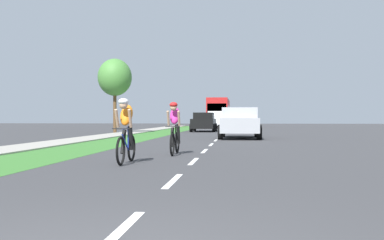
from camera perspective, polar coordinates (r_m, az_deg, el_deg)
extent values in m
plane|color=#38383A|center=(23.01, 3.25, -2.47)|extent=(120.00, 120.00, 0.00)
cube|color=#38722D|center=(23.68, -7.86, -2.39)|extent=(2.50, 70.00, 0.01)
cube|color=#9E998E|center=(24.30, -12.85, -2.32)|extent=(1.86, 70.00, 0.10)
cube|color=white|center=(4.50, -9.34, -14.02)|extent=(0.12, 1.80, 0.01)
cube|color=white|center=(7.87, -2.45, -7.83)|extent=(0.12, 1.80, 0.01)
cube|color=white|center=(11.32, 0.22, -5.34)|extent=(0.12, 1.80, 0.01)
cube|color=white|center=(14.79, 1.62, -4.01)|extent=(0.12, 1.80, 0.01)
cube|color=white|center=(18.27, 2.49, -3.18)|extent=(0.12, 1.80, 0.01)
cube|color=white|center=(21.76, 3.08, -2.62)|extent=(0.12, 1.80, 0.01)
cube|color=white|center=(25.25, 3.51, -2.22)|extent=(0.12, 1.80, 0.01)
cube|color=white|center=(28.75, 3.83, -1.91)|extent=(0.12, 1.80, 0.01)
cube|color=white|center=(32.24, 4.09, -1.67)|extent=(0.12, 1.80, 0.01)
cube|color=white|center=(35.74, 4.29, -1.48)|extent=(0.12, 1.80, 0.01)
cube|color=white|center=(39.23, 4.46, -1.32)|extent=(0.12, 1.80, 0.01)
cube|color=white|center=(42.73, 4.60, -1.18)|extent=(0.12, 1.80, 0.01)
cube|color=white|center=(46.23, 4.71, -1.07)|extent=(0.12, 1.80, 0.01)
cube|color=white|center=(49.73, 4.82, -0.97)|extent=(0.12, 1.80, 0.01)
cube|color=white|center=(53.23, 4.90, -0.89)|extent=(0.12, 1.80, 0.01)
torus|color=black|center=(11.43, -7.82, -3.60)|extent=(0.06, 0.68, 0.68)
torus|color=black|center=(10.42, -9.20, -3.97)|extent=(0.06, 0.68, 0.68)
cylinder|color=#23389E|center=(10.82, -8.61, -2.86)|extent=(0.04, 0.59, 0.43)
cylinder|color=#23389E|center=(11.08, -8.24, -2.27)|extent=(0.04, 0.04, 0.55)
cylinder|color=#23389E|center=(10.85, -8.54, -1.11)|extent=(0.03, 0.55, 0.03)
cylinder|color=black|center=(10.42, -9.17, -1.11)|extent=(0.42, 0.02, 0.02)
ellipsoid|color=orange|center=(10.92, -8.45, 0.63)|extent=(0.30, 0.54, 0.63)
sphere|color=tan|center=(10.65, -8.83, 1.93)|extent=(0.20, 0.20, 0.20)
ellipsoid|color=white|center=(10.65, -8.83, 2.36)|extent=(0.24, 0.28, 0.16)
cylinder|color=tan|center=(10.69, -9.66, 0.21)|extent=(0.07, 0.26, 0.45)
cylinder|color=tan|center=(10.61, -8.00, 0.21)|extent=(0.07, 0.26, 0.45)
cylinder|color=black|center=(11.04, -8.85, -2.80)|extent=(0.10, 0.30, 0.60)
cylinder|color=black|center=(10.93, -7.90, -2.30)|extent=(0.10, 0.25, 0.61)
torus|color=black|center=(13.90, -1.92, -2.90)|extent=(0.06, 0.68, 0.68)
torus|color=black|center=(12.87, -2.57, -3.15)|extent=(0.06, 0.68, 0.68)
cylinder|color=black|center=(13.28, -2.29, -2.27)|extent=(0.04, 0.59, 0.43)
cylinder|color=black|center=(13.55, -2.12, -1.80)|extent=(0.04, 0.04, 0.55)
cylinder|color=black|center=(13.32, -2.26, -0.84)|extent=(0.03, 0.55, 0.03)
cylinder|color=black|center=(12.87, -2.56, -0.84)|extent=(0.42, 0.02, 0.02)
ellipsoid|color=#CC2D8C|center=(13.38, -2.22, 0.58)|extent=(0.30, 0.54, 0.63)
sphere|color=tan|center=(13.11, -2.40, 1.63)|extent=(0.20, 0.20, 0.20)
ellipsoid|color=red|center=(13.11, -2.40, 1.98)|extent=(0.24, 0.28, 0.16)
cylinder|color=tan|center=(13.13, -3.09, 0.23)|extent=(0.07, 0.26, 0.45)
cylinder|color=tan|center=(13.08, -1.70, 0.23)|extent=(0.07, 0.26, 0.45)
cylinder|color=black|center=(13.49, -2.59, -2.23)|extent=(0.10, 0.30, 0.60)
cylinder|color=black|center=(13.41, -1.78, -1.82)|extent=(0.10, 0.25, 0.61)
cube|color=#A5A8AD|center=(24.11, 6.18, -0.64)|extent=(1.96, 5.10, 0.76)
cube|color=#A5A8AD|center=(23.35, 6.18, 0.80)|extent=(1.80, 1.78, 0.64)
cube|color=#1E2833|center=(22.63, 6.18, 0.77)|extent=(1.67, 0.08, 0.52)
cube|color=#A5A8AD|center=(25.15, 4.12, 0.09)|extent=(0.08, 2.80, 0.40)
cube|color=#A5A8AD|center=(25.15, 8.23, 0.08)|extent=(0.08, 2.80, 0.40)
cube|color=#A5A8AD|center=(26.62, 6.18, 0.10)|extent=(1.80, 0.08, 0.40)
cylinder|color=black|center=(22.61, 3.70, -1.56)|extent=(0.26, 0.76, 0.76)
cylinder|color=black|center=(22.61, 8.67, -1.56)|extent=(0.26, 0.76, 0.76)
cylinder|color=black|center=(25.67, 3.99, -1.34)|extent=(0.26, 0.76, 0.76)
cylinder|color=black|center=(25.67, 8.37, -1.34)|extent=(0.26, 0.76, 0.76)
cube|color=black|center=(35.51, 1.53, -0.46)|extent=(1.76, 4.30, 0.76)
cube|color=black|center=(35.66, 1.55, 0.54)|extent=(1.55, 2.24, 0.52)
cube|color=#1E2833|center=(34.70, 1.42, 0.51)|extent=(1.44, 0.08, 0.44)
cylinder|color=black|center=(34.28, -0.11, -1.02)|extent=(0.22, 0.64, 0.64)
cylinder|color=black|center=(34.13, 2.82, -1.03)|extent=(0.22, 0.64, 0.64)
cylinder|color=black|center=(36.93, 0.34, -0.93)|extent=(0.22, 0.64, 0.64)
cylinder|color=black|center=(36.79, 3.07, -0.93)|extent=(0.22, 0.64, 0.64)
cube|color=silver|center=(47.12, 3.18, -0.06)|extent=(1.90, 4.70, 1.00)
cube|color=silver|center=(47.32, 3.19, 0.81)|extent=(1.71, 2.91, 0.52)
cube|color=#1E2833|center=(46.06, 3.11, 0.67)|extent=(1.56, 0.08, 0.44)
cylinder|color=black|center=(45.78, 1.90, -0.64)|extent=(0.25, 0.72, 0.72)
cylinder|color=black|center=(45.68, 4.28, -0.64)|extent=(0.25, 0.72, 0.72)
cylinder|color=black|center=(48.59, 2.15, -0.58)|extent=(0.25, 0.72, 0.72)
cylinder|color=black|center=(48.49, 4.39, -0.59)|extent=(0.25, 0.72, 0.72)
cube|color=red|center=(57.35, 3.50, 1.12)|extent=(2.50, 11.60, 3.10)
cube|color=#1E2833|center=(57.36, 3.50, 1.52)|extent=(2.52, 10.67, 0.64)
cube|color=#1E2833|center=(51.60, 3.21, 1.49)|extent=(2.25, 0.06, 1.20)
cylinder|color=black|center=(53.66, 1.98, -0.37)|extent=(0.28, 0.96, 0.96)
cylinder|color=black|center=(53.54, 4.65, -0.37)|extent=(0.28, 0.96, 0.96)
cylinder|color=black|center=(60.61, 2.46, -0.29)|extent=(0.28, 0.96, 0.96)
cylinder|color=black|center=(60.50, 4.83, -0.30)|extent=(0.28, 0.96, 0.96)
cylinder|color=brown|center=(32.12, -9.93, 1.02)|extent=(0.24, 0.24, 3.04)
ellipsoid|color=#478438|center=(32.25, -9.93, 5.45)|extent=(2.42, 2.42, 2.67)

